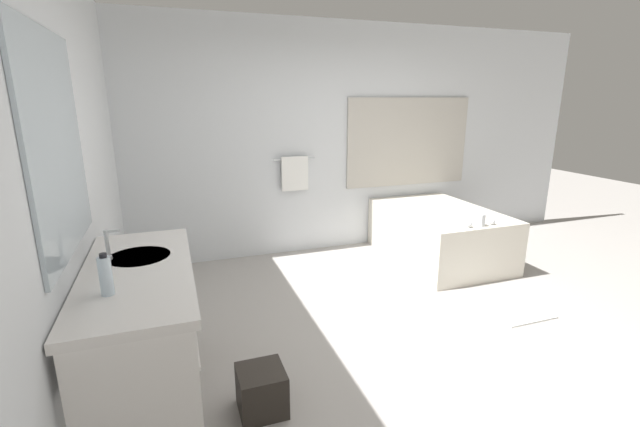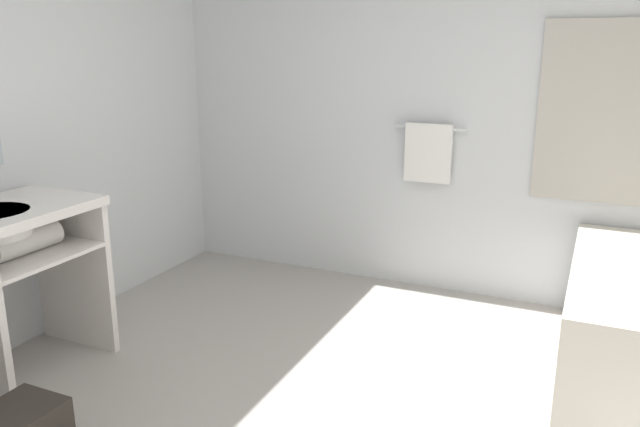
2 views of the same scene
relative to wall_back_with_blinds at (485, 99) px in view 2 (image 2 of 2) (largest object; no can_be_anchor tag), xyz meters
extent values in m
cube|color=silver|center=(-0.04, 0.00, 0.00)|extent=(7.40, 0.06, 2.70)
cylinder|color=silver|center=(-0.34, -0.07, -0.20)|extent=(0.50, 0.02, 0.02)
cube|color=white|center=(-0.34, -0.08, -0.37)|extent=(0.32, 0.04, 0.40)
cube|color=white|center=(-1.94, -1.73, -0.91)|extent=(0.54, 0.04, 0.87)
cylinder|color=white|center=(-1.89, -2.06, -0.62)|extent=(0.13, 0.39, 0.13)
camera|label=1|loc=(-1.71, -4.86, 0.49)|focal=24.00mm
camera|label=2|loc=(0.72, -4.19, 0.35)|focal=35.00mm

